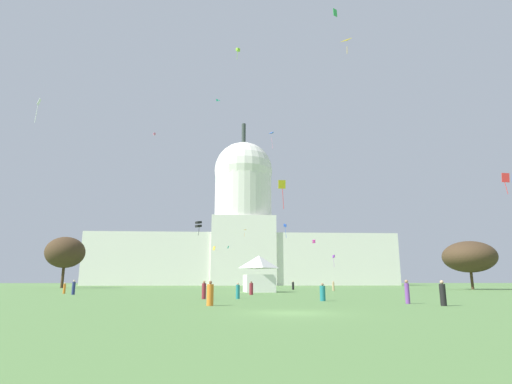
# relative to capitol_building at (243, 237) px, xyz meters

# --- Properties ---
(ground_plane) EXTENTS (800.00, 800.00, 0.00)m
(ground_plane) POSITION_rel_capitol_building_xyz_m (-2.32, -154.06, -20.44)
(ground_plane) COLOR #567F42
(capitol_building) EXTENTS (126.90, 25.80, 72.07)m
(capitol_building) POSITION_rel_capitol_building_xyz_m (0.00, 0.00, 0.00)
(capitol_building) COLOR silver
(capitol_building) RESTS_ON ground_plane
(event_tent) EXTENTS (4.99, 5.87, 5.51)m
(event_tent) POSITION_rel_capitol_building_xyz_m (-1.09, -112.12, -17.67)
(event_tent) COLOR white
(event_tent) RESTS_ON ground_plane
(tree_east_far) EXTENTS (15.14, 15.39, 9.79)m
(tree_east_far) POSITION_rel_capitol_building_xyz_m (43.84, -93.58, -13.86)
(tree_east_far) COLOR #42301E
(tree_east_far) RESTS_ON ground_plane
(tree_west_mid) EXTENTS (13.82, 13.94, 12.68)m
(tree_west_mid) POSITION_rel_capitol_building_xyz_m (-47.14, -69.01, -11.67)
(tree_west_mid) COLOR #42301E
(tree_west_mid) RESTS_ON ground_plane
(person_orange_near_tree_west) EXTENTS (0.52, 0.52, 1.65)m
(person_orange_near_tree_west) POSITION_rel_capitol_building_xyz_m (-6.90, -147.27, -19.69)
(person_orange_near_tree_west) COLOR orange
(person_orange_near_tree_west) RESTS_ON ground_plane
(person_black_edge_west) EXTENTS (0.61, 0.61, 1.72)m
(person_black_edge_west) POSITION_rel_capitol_building_xyz_m (6.86, -94.42, -19.65)
(person_black_edge_west) COLOR black
(person_black_edge_west) RESTS_ON ground_plane
(person_maroon_front_right) EXTENTS (0.56, 0.56, 1.63)m
(person_maroon_front_right) POSITION_rel_capitol_building_xyz_m (-2.92, -124.51, -19.70)
(person_maroon_front_right) COLOR maroon
(person_maroon_front_right) RESTS_ON ground_plane
(person_tan_mid_left) EXTENTS (0.50, 0.50, 1.69)m
(person_tan_mid_left) POSITION_rel_capitol_building_xyz_m (12.41, -104.25, -19.65)
(person_tan_mid_left) COLOR tan
(person_tan_mid_left) RESTS_ON ground_plane
(person_teal_lawn_far_left) EXTENTS (0.56, 0.56, 1.48)m
(person_teal_lawn_far_left) POSITION_rel_capitol_building_xyz_m (2.23, -140.99, -19.78)
(person_teal_lawn_far_left) COLOR #1E757A
(person_teal_lawn_far_left) RESTS_ON ground_plane
(person_maroon_near_tree_east) EXTENTS (0.41, 0.41, 1.68)m
(person_maroon_near_tree_east) POSITION_rel_capitol_building_xyz_m (-7.98, -136.42, -19.67)
(person_maroon_near_tree_east) COLOR maroon
(person_maroon_near_tree_east) RESTS_ON ground_plane
(person_purple_lawn_far_right) EXTENTS (0.42, 0.42, 1.73)m
(person_purple_lawn_far_right) POSITION_rel_capitol_building_xyz_m (7.53, -145.62, -19.62)
(person_purple_lawn_far_right) COLOR #703D93
(person_purple_lawn_far_right) RESTS_ON ground_plane
(person_black_mid_center) EXTENTS (0.46, 0.46, 1.68)m
(person_black_mid_center) POSITION_rel_capitol_building_xyz_m (8.76, -148.44, -19.67)
(person_black_mid_center) COLOR black
(person_black_mid_center) RESTS_ON ground_plane
(person_navy_back_left) EXTENTS (0.48, 0.48, 1.78)m
(person_navy_back_left) POSITION_rel_capitol_building_xyz_m (-24.91, -122.53, -19.62)
(person_navy_back_left) COLOR navy
(person_navy_back_left) RESTS_ON ground_plane
(person_orange_aisle_center) EXTENTS (0.46, 0.46, 1.48)m
(person_orange_aisle_center) POSITION_rel_capitol_building_xyz_m (-27.64, -118.27, -19.75)
(person_orange_aisle_center) COLOR orange
(person_orange_aisle_center) RESTS_ON ground_plane
(person_teal_back_center) EXTENTS (0.47, 0.47, 1.48)m
(person_teal_back_center) POSITION_rel_capitol_building_xyz_m (-4.80, -136.23, -19.76)
(person_teal_back_center) COLOR #1E757A
(person_teal_back_center) RESTS_ON ground_plane
(kite_gold_high) EXTENTS (1.74, 1.57, 2.50)m
(kite_gold_high) POSITION_rel_capitol_building_xyz_m (14.39, -113.01, 21.90)
(kite_gold_high) COLOR gold
(kite_blue_high) EXTENTS (1.47, 1.55, 4.18)m
(kite_blue_high) POSITION_rel_capitol_building_xyz_m (5.56, -71.46, 19.81)
(kite_blue_high) COLOR blue
(kite_white_mid) EXTENTS (0.45, 0.67, 3.87)m
(kite_white_mid) POSITION_rel_capitol_building_xyz_m (-34.48, -117.16, 6.88)
(kite_white_mid) COLOR white
(kite_lime_high) EXTENTS (0.98, 0.99, 2.69)m
(kite_lime_high) POSITION_rel_capitol_building_xyz_m (-4.44, -95.85, 30.27)
(kite_lime_high) COLOR #8CD133
(kite_black_low) EXTENTS (1.29, 1.28, 2.66)m
(kite_black_low) POSITION_rel_capitol_building_xyz_m (-11.40, -101.12, -8.62)
(kite_black_low) COLOR black
(kite_pink_high) EXTENTS (0.97, 1.00, 0.90)m
(kite_pink_high) POSITION_rel_capitol_building_xyz_m (-32.28, -39.83, 31.18)
(kite_pink_high) COLOR pink
(kite_green_high) EXTENTS (0.92, 0.66, 1.54)m
(kite_green_high) POSITION_rel_capitol_building_xyz_m (13.80, -108.37, 31.20)
(kite_green_high) COLOR green
(kite_orange_mid) EXTENTS (1.25, 1.49, 2.01)m
(kite_orange_mid) POSITION_rel_capitol_building_xyz_m (-1.12, -41.48, -2.49)
(kite_orange_mid) COLOR orange
(kite_turquoise_low) EXTENTS (0.58, 1.06, 0.85)m
(kite_turquoise_low) POSITION_rel_capitol_building_xyz_m (-6.10, -50.72, -8.68)
(kite_turquoise_low) COLOR teal
(kite_red_low) EXTENTS (1.05, 0.22, 2.87)m
(kite_red_low) POSITION_rel_capitol_building_xyz_m (30.24, -126.37, -5.71)
(kite_red_low) COLOR red
(kite_cyan_high) EXTENTS (1.45, 1.50, 0.37)m
(kite_cyan_high) POSITION_rel_capitol_building_xyz_m (-10.18, -63.01, 32.93)
(kite_cyan_high) COLOR #33BCDB
(kite_yellow_low) EXTENTS (1.10, 0.53, 4.29)m
(kite_yellow_low) POSITION_rel_capitol_building_xyz_m (1.87, -118.36, -5.32)
(kite_yellow_low) COLOR yellow
(kite_magenta_low) EXTENTS (1.10, 1.14, 1.14)m
(kite_magenta_low) POSITION_rel_capitol_building_xyz_m (20.36, -50.51, -6.72)
(kite_magenta_low) COLOR #D1339E
(kite_violet_low) EXTENTS (1.04, 1.04, 4.19)m
(kite_violet_low) POSITION_rel_capitol_building_xyz_m (30.73, -33.45, -10.37)
(kite_violet_low) COLOR purple
(kite_gold_low) EXTENTS (0.61, 0.75, 0.88)m
(kite_gold_low) POSITION_rel_capitol_building_xyz_m (-8.93, -88.90, -12.01)
(kite_gold_low) COLOR gold
(kite_blue_mid) EXTENTS (1.12, 1.06, 4.38)m
(kite_blue_mid) POSITION_rel_capitol_building_xyz_m (11.06, -53.44, -2.30)
(kite_blue_mid) COLOR blue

